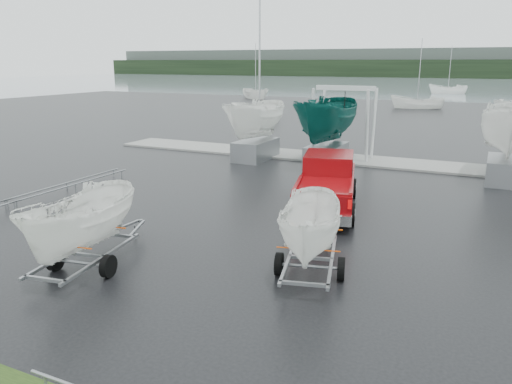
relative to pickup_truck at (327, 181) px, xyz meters
name	(u,v)px	position (x,y,z in m)	size (l,w,h in m)	color
ground_plane	(249,227)	(-1.59, -3.52, -1.02)	(120.00, 120.00, 0.00)	black
lake	(461,88)	(-1.59, 96.48, -1.02)	(300.00, 300.00, 0.00)	gray
dock	(351,160)	(-1.59, 9.48, -0.97)	(30.00, 3.00, 0.12)	gray
treeline	(477,69)	(-1.59, 166.48, 1.98)	(300.00, 8.00, 6.00)	black
far_hill	(479,63)	(-1.59, 174.48, 3.98)	(300.00, 6.00, 10.00)	#4C5651
pickup_truck	(327,181)	(0.00, 0.00, 0.00)	(3.35, 6.17, 1.95)	maroon
trailer_hitched	(313,182)	(1.56, -6.24, 1.47)	(2.02, 3.78, 4.57)	gray
trailer_parked	(78,173)	(-3.91, -8.61, 1.65)	(1.93, 3.75, 4.92)	gray
boat_hoist	(344,112)	(-2.09, 9.48, 1.65)	(3.30, 2.18, 4.12)	silver
keelboat_0	(256,96)	(-6.60, 7.48, 2.53)	(2.25, 3.20, 10.41)	gray
keelboat_1	(329,89)	(-2.48, 7.68, 2.99)	(2.52, 3.20, 7.81)	gray
mast_rack_0	(71,184)	(-10.59, -2.52, -0.67)	(0.56, 6.50, 0.06)	gray
moored_boat_0	(259,116)	(-16.28, 28.50, -1.01)	(2.85, 2.82, 10.92)	white
moored_boat_1	(417,108)	(-3.05, 44.42, -1.01)	(2.92, 2.88, 11.11)	white
moored_boat_4	(256,99)	(-27.36, 50.77, -1.01)	(3.54, 3.52, 11.30)	white
moored_boat_5	(448,94)	(-2.40, 75.59, -1.01)	(3.33, 3.30, 11.32)	white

